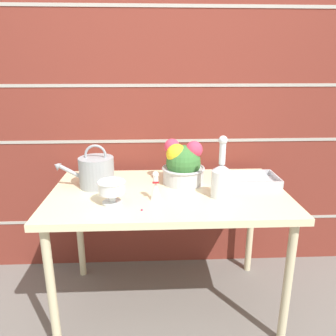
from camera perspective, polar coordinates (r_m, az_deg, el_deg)
name	(u,v)px	position (r m, az deg, el deg)	size (l,w,h in m)	color
ground_plane	(168,302)	(2.19, 0.05, -22.36)	(12.00, 12.00, 0.00)	slate
brick_wall	(165,113)	(2.20, -0.55, 9.57)	(3.60, 0.08, 2.20)	maroon
patio_table	(168,202)	(1.83, 0.05, -5.96)	(1.29, 0.76, 0.74)	beige
watering_can	(96,172)	(1.89, -12.43, -0.62)	(0.34, 0.20, 0.25)	#93999E
crystal_pedestal_bowl	(112,189)	(1.64, -9.77, -3.60)	(0.14, 0.14, 0.12)	silver
flower_planter	(183,164)	(1.89, 2.60, 0.63)	(0.25, 0.25, 0.26)	#BCBCC1
glass_decanter	(221,177)	(1.71, 9.25, -1.62)	(0.10, 0.10, 0.33)	silver
figurine_vase	(156,188)	(1.67, -2.15, -3.58)	(0.06, 0.06, 0.15)	white
wire_tray	(250,180)	(2.00, 14.08, -2.10)	(0.32, 0.23, 0.04)	#B7B7BC
fallen_petal	(142,210)	(1.57, -4.58, -7.29)	(0.01, 0.01, 0.01)	#E03856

